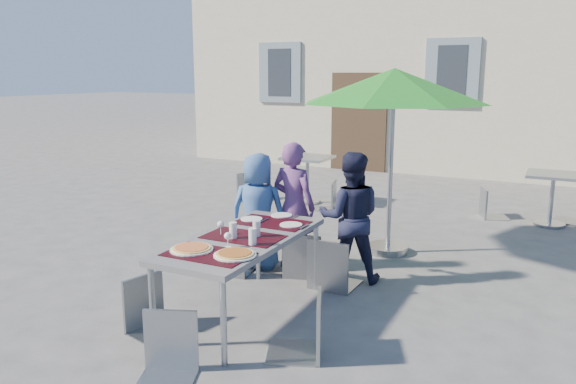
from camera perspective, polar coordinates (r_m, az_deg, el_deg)
The scene contains 21 objects.
ground at distance 5.60m, azimuth 0.63°, elevation -11.11°, with size 90.00×90.00×0.00m, color #4D4D4F.
dining_table at distance 5.10m, azimuth -4.58°, elevation -5.16°, with size 0.80×1.85×0.76m.
pizza_near_left at distance 4.75m, azimuth -9.77°, elevation -5.67°, with size 0.36×0.36×0.03m.
pizza_near_right at distance 4.57m, azimuth -5.42°, elevation -6.30°, with size 0.35×0.35×0.03m.
glassware at distance 4.97m, azimuth -4.63°, elevation -4.04°, with size 0.48×0.45×0.15m.
place_settings at distance 5.62m, azimuth -1.35°, elevation -2.81°, with size 0.71×0.51×0.01m.
child_0 at distance 6.36m, azimuth -3.05°, elevation -1.97°, with size 0.65×0.42×1.33m, color #365B97.
child_1 at distance 6.31m, azimuth 0.58°, elevation -1.45°, with size 0.53×0.35×1.46m, color #623872.
child_2 at distance 5.99m, azimuth 6.33°, elevation -2.56°, with size 0.68×0.39×1.40m, color #161932.
chair_0 at distance 6.18m, azimuth -6.01°, elevation -3.25°, with size 0.51×0.51×0.99m.
chair_1 at distance 6.09m, azimuth 1.52°, elevation -3.65°, with size 0.53×0.53×0.95m.
chair_2 at distance 5.75m, azimuth 4.51°, elevation -4.16°, with size 0.47×0.47×1.02m.
chair_3 at distance 4.97m, azimuth -13.99°, elevation -7.93°, with size 0.49×0.49×0.91m.
chair_4 at distance 4.43m, azimuth 1.88°, elevation -9.79°, with size 0.55×0.55×0.95m.
chair_5 at distance 4.21m, azimuth -12.33°, elevation -11.52°, with size 0.53×0.54×0.92m.
patio_umbrella at distance 6.82m, azimuth 10.71°, elevation 10.34°, with size 2.22×2.22×2.25m.
cafe_table_0 at distance 9.58m, azimuth 1.99°, elevation 2.26°, with size 0.75×0.75×0.81m.
bg_chair_l_0 at distance 9.76m, azimuth -3.93°, elevation 2.25°, with size 0.54×0.53×0.93m.
bg_chair_r_0 at distance 9.14m, azimuth 4.14°, elevation 1.31°, with size 0.47×0.46×0.87m.
cafe_table_1 at distance 8.99m, azimuth 25.28°, elevation 0.25°, with size 0.73×0.73×0.78m.
bg_chair_l_1 at distance 9.15m, azimuth 19.92°, elevation 0.60°, with size 0.50×0.50×0.86m.
Camera 1 is at (2.24, -4.64, 2.20)m, focal length 35.00 mm.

